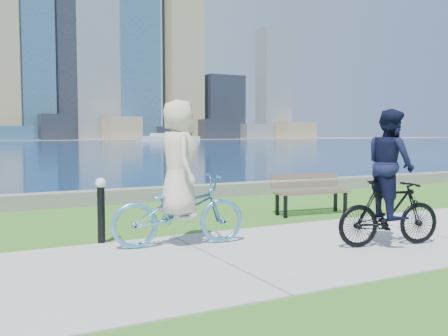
% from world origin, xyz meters
% --- Properties ---
extents(ground, '(320.00, 320.00, 0.00)m').
position_xyz_m(ground, '(0.00, 0.00, 0.00)').
color(ground, '#2D661A').
rests_on(ground, ground).
extents(concrete_path, '(80.00, 3.50, 0.02)m').
position_xyz_m(concrete_path, '(0.00, 0.00, 0.01)').
color(concrete_path, '#A09F9B').
rests_on(concrete_path, ground).
extents(seawall, '(90.00, 0.50, 0.35)m').
position_xyz_m(seawall, '(0.00, 6.20, 0.17)').
color(seawall, slate).
rests_on(seawall, ground).
extents(bay_water, '(320.00, 131.00, 0.01)m').
position_xyz_m(bay_water, '(0.00, 72.00, 0.00)').
color(bay_water, '#0C264D').
rests_on(bay_water, ground).
extents(city_skyline, '(178.76, 22.50, 76.00)m').
position_xyz_m(city_skyline, '(3.50, 129.95, 25.97)').
color(city_skyline, black).
rests_on(city_skyline, ground).
extents(ferry_far, '(13.06, 3.73, 1.77)m').
position_xyz_m(ferry_far, '(31.66, 94.21, 0.74)').
color(ferry_far, silver).
rests_on(ferry_far, ground).
extents(park_bench, '(1.72, 0.76, 0.86)m').
position_xyz_m(park_bench, '(-0.46, 2.63, 0.53)').
color(park_bench, black).
rests_on(park_bench, ground).
extents(bollard_lamp, '(0.17, 0.17, 1.06)m').
position_xyz_m(bollard_lamp, '(-5.19, 1.77, 0.60)').
color(bollard_lamp, black).
rests_on(bollard_lamp, ground).
extents(cyclist_woman, '(1.04, 2.17, 2.25)m').
position_xyz_m(cyclist_woman, '(-4.17, 1.03, 0.85)').
color(cyclist_woman, '#4E95BF').
rests_on(cyclist_woman, ground).
extents(cyclist_man, '(0.88, 1.77, 2.10)m').
position_xyz_m(cyclist_man, '(-1.31, -0.49, 0.91)').
color(cyclist_man, black).
rests_on(cyclist_man, ground).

